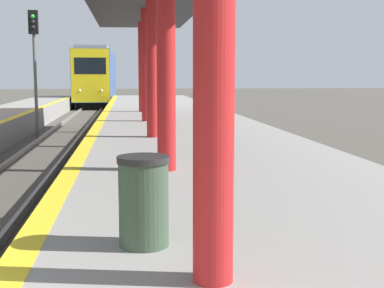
% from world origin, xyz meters
% --- Properties ---
extents(train, '(2.77, 19.59, 4.65)m').
position_xyz_m(train, '(0.00, 45.74, 2.36)').
color(train, black).
rests_on(train, ground).
extents(signal_far, '(0.36, 0.31, 4.96)m').
position_xyz_m(signal_far, '(-0.95, 18.87, 3.44)').
color(signal_far, '#595959').
rests_on(signal_far, ground).
extents(trash_bin, '(0.48, 0.48, 0.83)m').
position_xyz_m(trash_bin, '(2.73, 2.22, 1.34)').
color(trash_bin, '#384C38').
rests_on(trash_bin, platform_right).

